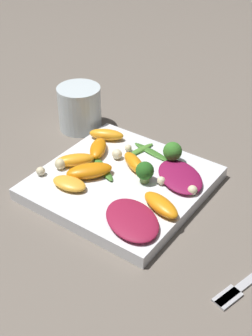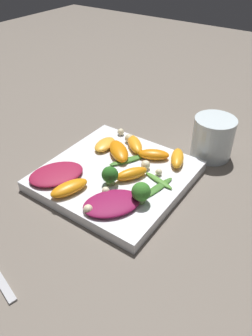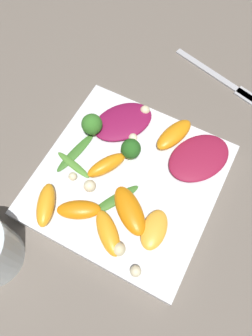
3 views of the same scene
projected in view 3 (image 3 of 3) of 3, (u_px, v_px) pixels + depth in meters
name	position (u px, v px, depth m)	size (l,w,h in m)	color
ground_plane	(128.00, 184.00, 0.50)	(2.40, 2.40, 0.00)	#6B6056
plate	(128.00, 181.00, 0.49)	(0.25, 0.25, 0.02)	white
fork	(224.00, 80.00, 0.57)	(0.06, 0.17, 0.01)	#B2B2B7
radicchio_leaf_0	(123.00, 122.00, 0.51)	(0.12, 0.11, 0.01)	maroon
radicchio_leaf_1	(199.00, 158.00, 0.48)	(0.12, 0.11, 0.01)	maroon
orange_segment_0	(174.00, 135.00, 0.50)	(0.07, 0.05, 0.02)	orange
orange_segment_1	(154.00, 230.00, 0.44)	(0.06, 0.04, 0.01)	#FCAD33
orange_segment_2	(108.00, 163.00, 0.48)	(0.06, 0.05, 0.02)	orange
orange_segment_3	(130.00, 210.00, 0.44)	(0.07, 0.08, 0.02)	orange
orange_segment_4	(79.00, 210.00, 0.45)	(0.05, 0.07, 0.02)	orange
orange_segment_5	(46.00, 205.00, 0.45)	(0.07, 0.05, 0.02)	orange
orange_segment_6	(108.00, 233.00, 0.43)	(0.06, 0.07, 0.02)	orange
broccoli_floret_0	(131.00, 149.00, 0.47)	(0.03, 0.03, 0.04)	#7A9E51
broccoli_floret_1	(92.00, 125.00, 0.49)	(0.03, 0.03, 0.04)	#7A9E51
arugula_sprig_0	(75.00, 154.00, 0.49)	(0.08, 0.03, 0.00)	#3D7528
arugula_sprig_1	(73.00, 165.00, 0.48)	(0.03, 0.06, 0.01)	#518E33
arugula_sprig_2	(114.00, 199.00, 0.46)	(0.07, 0.05, 0.01)	#3D7528
macadamia_nut_0	(119.00, 249.00, 0.42)	(0.02, 0.02, 0.02)	beige
macadamia_nut_1	(90.00, 186.00, 0.46)	(0.02, 0.02, 0.02)	beige
macadamia_nut_2	(73.00, 176.00, 0.47)	(0.01, 0.01, 0.01)	beige
macadamia_nut_3	(145.00, 110.00, 0.52)	(0.02, 0.02, 0.02)	beige
macadamia_nut_4	(133.00, 138.00, 0.50)	(0.01, 0.01, 0.01)	beige
macadamia_nut_5	(136.00, 271.00, 0.41)	(0.01, 0.01, 0.01)	beige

